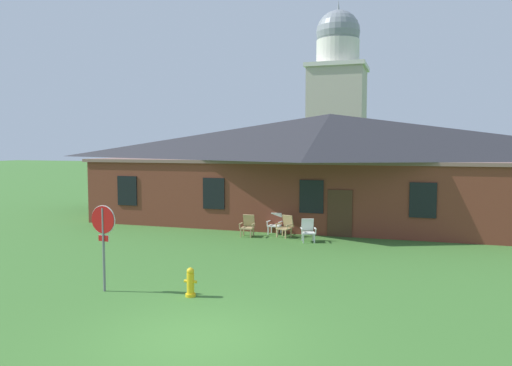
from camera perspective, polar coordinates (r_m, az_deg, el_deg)
ground_plane at (r=10.85m, az=-7.14°, el=-17.61°), size 200.00×200.00×0.00m
brick_building at (r=27.02m, az=8.57°, el=1.98°), size 24.76×10.40×5.77m
dome_tower at (r=45.06m, az=9.44°, el=8.90°), size 5.18×5.18×16.92m
stop_sign at (r=14.22m, az=-17.39°, el=-5.34°), size 0.80×0.11×2.42m
lawn_chair_by_porch at (r=21.97m, az=-0.96°, el=-4.93°), size 0.66×0.69×0.96m
lawn_chair_near_door at (r=22.62m, az=2.29°, el=-4.66°), size 0.68×0.71×0.96m
lawn_chair_left_end at (r=21.86m, az=3.48°, el=-4.99°), size 0.77×0.82×0.96m
lawn_chair_middle at (r=20.89m, az=6.08°, el=-5.44°), size 0.75×0.81×0.96m
fire_hydrant at (r=13.52m, az=-7.65°, el=-11.45°), size 0.36×0.28×0.79m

